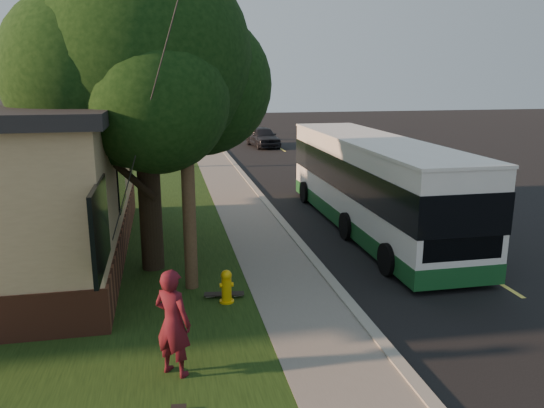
{
  "coord_description": "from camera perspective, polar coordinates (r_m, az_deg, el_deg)",
  "views": [
    {
      "loc": [
        -3.78,
        -10.72,
        4.89
      ],
      "look_at": [
        -0.99,
        2.93,
        1.5
      ],
      "focal_mm": 35.0,
      "sensor_mm": 36.0,
      "label": 1
    }
  ],
  "objects": [
    {
      "name": "curb",
      "position": [
        21.61,
        -1.16,
        0.76
      ],
      "size": [
        0.25,
        80.0,
        0.12
      ],
      "primitive_type": "cube",
      "color": "gray",
      "rests_on": "ground"
    },
    {
      "name": "bare_tree_near",
      "position": [
        28.86,
        -11.02,
        7.99
      ],
      "size": [
        1.38,
        1.21,
        4.31
      ],
      "color": "black",
      "rests_on": "grass_verge"
    },
    {
      "name": "fire_hydrant",
      "position": [
        11.67,
        -4.91,
        -8.83
      ],
      "size": [
        0.32,
        0.32,
        0.74
      ],
      "color": "#DFAE0B",
      "rests_on": "grass_verge"
    },
    {
      "name": "dumpster",
      "position": [
        15.19,
        -25.2,
        -3.83
      ],
      "size": [
        1.47,
        1.2,
        1.24
      ],
      "color": "black",
      "rests_on": "building_lot"
    },
    {
      "name": "grass_verge",
      "position": [
        21.3,
        -13.15,
        0.14
      ],
      "size": [
        5.0,
        80.0,
        0.07
      ],
      "primitive_type": "cube",
      "color": "black",
      "rests_on": "ground"
    },
    {
      "name": "bare_tree_far",
      "position": [
        40.83,
        -10.54,
        9.4
      ],
      "size": [
        1.38,
        1.21,
        4.03
      ],
      "color": "black",
      "rests_on": "grass_verge"
    },
    {
      "name": "leafy_tree",
      "position": [
        13.38,
        -13.64,
        14.49
      ],
      "size": [
        6.3,
        6.0,
        7.8
      ],
      "color": "black",
      "rests_on": "grass_verge"
    },
    {
      "name": "ground",
      "position": [
        12.38,
        7.34,
        -9.72
      ],
      "size": [
        120.0,
        120.0,
        0.0
      ],
      "primitive_type": "plane",
      "color": "black",
      "rests_on": "ground"
    },
    {
      "name": "skateboarder",
      "position": [
        8.96,
        -10.61,
        -12.43
      ],
      "size": [
        0.8,
        0.76,
        1.83
      ],
      "primitive_type": "imported",
      "rotation": [
        0.0,
        0.0,
        2.47
      ],
      "color": "#4F0F1A",
      "rests_on": "grass_verge"
    },
    {
      "name": "sidewalk",
      "position": [
        21.47,
        -3.78,
        0.59
      ],
      "size": [
        2.0,
        80.0,
        0.08
      ],
      "primitive_type": "cube",
      "color": "slate",
      "rests_on": "ground"
    },
    {
      "name": "transit_bus",
      "position": [
        17.27,
        10.76,
        2.38
      ],
      "size": [
        2.52,
        10.94,
        2.96
      ],
      "color": "silver",
      "rests_on": "ground"
    },
    {
      "name": "skateboard_spare",
      "position": [
        12.05,
        -5.16,
        -9.64
      ],
      "size": [
        0.91,
        0.33,
        0.08
      ],
      "color": "black",
      "rests_on": "grass_verge"
    },
    {
      "name": "distant_car",
      "position": [
        37.37,
        -1.01,
        7.25
      ],
      "size": [
        2.11,
        4.3,
        1.41
      ],
      "primitive_type": "imported",
      "rotation": [
        0.0,
        0.0,
        0.11
      ],
      "color": "black",
      "rests_on": "ground"
    },
    {
      "name": "utility_pole",
      "position": [
        11.73,
        -9.43,
        12.23
      ],
      "size": [
        2.86,
        3.21,
        9.07
      ],
      "color": "#473321",
      "rests_on": "ground"
    },
    {
      "name": "traffic_signal",
      "position": [
        44.96,
        -6.17,
        11.41
      ],
      "size": [
        0.18,
        0.22,
        5.5
      ],
      "color": "#2D2D30",
      "rests_on": "ground"
    },
    {
      "name": "road",
      "position": [
        22.67,
        8.84,
        1.07
      ],
      "size": [
        8.0,
        80.0,
        0.01
      ],
      "primitive_type": "cube",
      "color": "black",
      "rests_on": "ground"
    }
  ]
}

